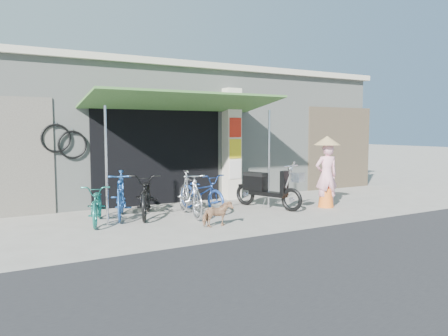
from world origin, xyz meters
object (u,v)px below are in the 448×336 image
bike_silver (190,194)px  bike_black (147,195)px  bike_teal (98,204)px  bike_blue (121,195)px  nun (326,172)px  street_dog (217,214)px  moped (266,188)px  bike_navy (202,192)px

bike_silver → bike_black: bearing=161.7°
bike_teal → bike_blue: bearing=47.4°
bike_teal → bike_blue: 0.66m
bike_blue → bike_black: bike_blue is taller
bike_silver → nun: size_ratio=0.95×
bike_silver → street_dog: (0.01, -1.23, -0.25)m
bike_blue → street_dog: size_ratio=2.85×
bike_silver → bike_teal: bearing=-178.2°
bike_silver → moped: (2.03, 0.00, -0.01)m
bike_blue → nun: size_ratio=0.97×
bike_black → bike_navy: (1.31, -0.03, -0.04)m
street_dog → bike_black: bearing=26.6°
street_dog → nun: bearing=-80.5°
bike_black → bike_navy: 1.31m
bike_blue → bike_silver: (1.38, -0.53, -0.01)m
bike_blue → bike_teal: bearing=-131.1°
moped → nun: size_ratio=1.05×
bike_silver → bike_blue: bearing=166.9°
moped → nun: bearing=-44.9°
bike_blue → bike_black: 0.55m
bike_black → bike_silver: bike_silver is taller
moped → bike_silver: bearing=160.1°
nun → bike_silver: bearing=5.7°
bike_teal → bike_navy: bike_navy is taller
bike_silver → bike_navy: (0.48, 0.38, -0.05)m
bike_black → bike_navy: bearing=21.8°
bike_blue → moped: (3.40, -0.53, -0.02)m
bike_black → bike_teal: bearing=-146.3°
bike_black → moped: (2.87, -0.41, 0.01)m
bike_teal → moped: size_ratio=0.84×
bike_silver → nun: (3.38, -0.62, 0.37)m
street_dog → moped: bearing=-59.3°
street_dog → nun: 3.47m
bike_silver → nun: 3.45m
moped → bike_black: bearing=151.8°
bike_black → street_dog: 1.87m
street_dog → moped: size_ratio=0.32×
bike_teal → bike_blue: bike_blue is taller
bike_silver → street_dog: bike_silver is taller
nun → bike_blue: bearing=2.4°
bike_silver → street_dog: size_ratio=2.80×
bike_teal → moped: moped is taller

